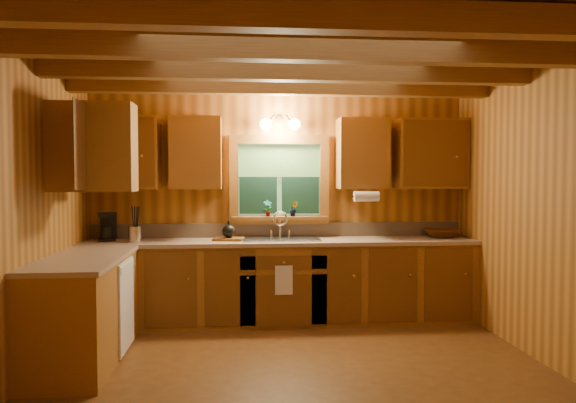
{
  "coord_description": "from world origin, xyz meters",
  "views": [
    {
      "loc": [
        -0.47,
        -4.34,
        1.58
      ],
      "look_at": [
        0.0,
        0.8,
        1.35
      ],
      "focal_mm": 34.42,
      "sensor_mm": 36.0,
      "label": 1
    }
  ],
  "objects_px": {
    "sink": "(281,244)",
    "wicker_basket": "(441,233)",
    "cutting_board": "(229,239)",
    "coffee_maker": "(107,227)"
  },
  "relations": [
    {
      "from": "coffee_maker",
      "to": "cutting_board",
      "type": "relative_size",
      "value": 0.96
    },
    {
      "from": "coffee_maker",
      "to": "wicker_basket",
      "type": "xyz_separation_m",
      "value": [
        3.67,
        -0.03,
        -0.1
      ]
    },
    {
      "from": "cutting_board",
      "to": "wicker_basket",
      "type": "xyz_separation_m",
      "value": [
        2.38,
        0.06,
        0.03
      ]
    },
    {
      "from": "coffee_maker",
      "to": "cutting_board",
      "type": "height_order",
      "value": "coffee_maker"
    },
    {
      "from": "cutting_board",
      "to": "sink",
      "type": "bearing_deg",
      "value": 11.82
    },
    {
      "from": "sink",
      "to": "cutting_board",
      "type": "distance_m",
      "value": 0.57
    },
    {
      "from": "sink",
      "to": "cutting_board",
      "type": "bearing_deg",
      "value": -179.24
    },
    {
      "from": "sink",
      "to": "wicker_basket",
      "type": "xyz_separation_m",
      "value": [
        1.81,
        0.06,
        0.09
      ]
    },
    {
      "from": "sink",
      "to": "cutting_board",
      "type": "xyz_separation_m",
      "value": [
        -0.57,
        -0.01,
        0.06
      ]
    },
    {
      "from": "coffee_maker",
      "to": "cutting_board",
      "type": "distance_m",
      "value": 1.3
    }
  ]
}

